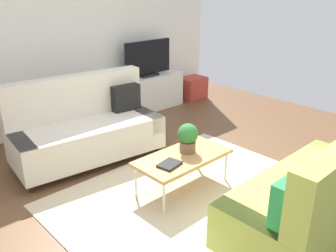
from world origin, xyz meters
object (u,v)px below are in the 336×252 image
at_px(storage_trunk, 192,88).
at_px(potted_plant, 188,137).
at_px(vase_0, 120,77).
at_px(tv, 148,59).
at_px(coffee_table, 183,158).
at_px(bottle_0, 131,73).
at_px(table_book_0, 170,164).
at_px(couch_green, 317,195).
at_px(tv_console, 148,93).
at_px(couch_beige, 86,128).

height_order(storage_trunk, potted_plant, potted_plant).
bearing_deg(vase_0, tv, -6.88).
distance_m(coffee_table, bottle_0, 2.68).
distance_m(potted_plant, vase_0, 2.59).
distance_m(tv, table_book_0, 3.12).
relative_size(couch_green, tv_console, 1.36).
bearing_deg(couch_beige, table_book_0, 101.15).
distance_m(coffee_table, tv_console, 2.88).
bearing_deg(bottle_0, table_book_0, -119.79).
xyz_separation_m(coffee_table, tv, (1.55, 2.42, 0.56)).
height_order(couch_beige, bottle_0, couch_beige).
height_order(couch_green, table_book_0, couch_green).
bearing_deg(couch_beige, vase_0, -134.65).
height_order(coffee_table, table_book_0, table_book_0).
bearing_deg(coffee_table, potted_plant, 18.97).
height_order(couch_green, coffee_table, couch_green).
bearing_deg(tv, couch_green, -108.17).
height_order(couch_green, vase_0, couch_green).
distance_m(tv_console, vase_0, 0.70).
bearing_deg(storage_trunk, coffee_table, -138.56).
relative_size(tv, potted_plant, 2.94).
distance_m(tv_console, storage_trunk, 1.11).
bearing_deg(vase_0, couch_beige, -141.55).
xyz_separation_m(tv, vase_0, (-0.58, 0.07, -0.25)).
relative_size(coffee_table, storage_trunk, 2.12).
height_order(couch_green, potted_plant, couch_green).
bearing_deg(storage_trunk, bottle_0, 177.71).
xyz_separation_m(coffee_table, table_book_0, (-0.27, -0.07, 0.04)).
height_order(tv, table_book_0, tv).
xyz_separation_m(couch_green, tv_console, (1.26, 3.86, -0.12)).
distance_m(couch_beige, tv, 2.23).
height_order(couch_beige, table_book_0, couch_beige).
bearing_deg(table_book_0, couch_green, -67.72).
distance_m(couch_beige, vase_0, 1.74).
bearing_deg(bottle_0, couch_beige, -147.27).
distance_m(tv_console, tv, 0.63).
xyz_separation_m(tv_console, vase_0, (-0.58, 0.05, 0.39)).
relative_size(tv_console, bottle_0, 5.86).
relative_size(couch_green, vase_0, 14.26).
bearing_deg(potted_plant, tv_console, 59.17).
relative_size(tv_console, tv, 1.40).
xyz_separation_m(couch_beige, couch_green, (0.67, -2.84, 0.00)).
height_order(storage_trunk, bottle_0, bottle_0).
relative_size(couch_beige, bottle_0, 8.32).
bearing_deg(tv_console, couch_beige, -152.13).
bearing_deg(couch_beige, potted_plant, 116.61).
xyz_separation_m(couch_beige, tv_console, (1.92, 1.02, -0.12)).
distance_m(couch_green, table_book_0, 1.46).
bearing_deg(potted_plant, vase_0, 70.84).
relative_size(table_book_0, bottle_0, 1.00).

